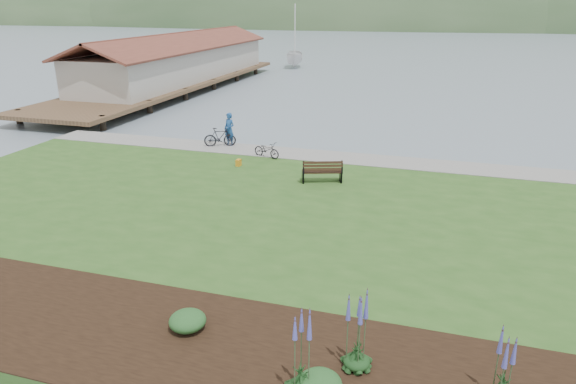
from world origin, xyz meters
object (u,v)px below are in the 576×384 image
Objects in this scene: park_bench at (322,171)px; sailboat at (295,68)px; person at (229,127)px; bicycle_a at (267,150)px.

park_bench is 47.10m from sailboat.
person is at bearing 125.29° from park_bench.
bicycle_a is 0.06× the size of sailboat.
person is 3.37m from bicycle_a.
park_bench is 4.88m from bicycle_a.
park_bench is 0.08× the size of sailboat.
park_bench is 0.87× the size of person.
person reaches higher than park_bench.
sailboat reaches higher than park_bench.
person is at bearing -92.14° from sailboat.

